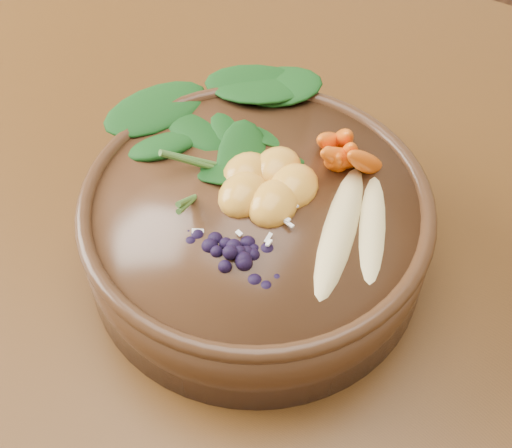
% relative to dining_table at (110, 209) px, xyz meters
% --- Properties ---
extents(ground, '(4.00, 4.00, 0.00)m').
position_rel_dining_table_xyz_m(ground, '(0.00, 0.00, -0.66)').
color(ground, '#381E0F').
rests_on(ground, ground).
extents(dining_table, '(1.60, 0.90, 0.75)m').
position_rel_dining_table_xyz_m(dining_table, '(0.00, 0.00, 0.00)').
color(dining_table, '#331C0C').
rests_on(dining_table, ground).
extents(stoneware_bowl, '(0.32, 0.32, 0.08)m').
position_rel_dining_table_xyz_m(stoneware_bowl, '(0.21, -0.04, 0.13)').
color(stoneware_bowl, '#442814').
rests_on(stoneware_bowl, dining_table).
extents(kale_heap, '(0.21, 0.19, 0.04)m').
position_rel_dining_table_xyz_m(kale_heap, '(0.16, 0.01, 0.19)').
color(kale_heap, '#10440F').
rests_on(kale_heap, stoneware_bowl).
extents(carrot_cluster, '(0.07, 0.07, 0.08)m').
position_rel_dining_table_xyz_m(carrot_cluster, '(0.25, 0.04, 0.21)').
color(carrot_cluster, orange).
rests_on(carrot_cluster, stoneware_bowl).
extents(banana_halves, '(0.09, 0.16, 0.03)m').
position_rel_dining_table_xyz_m(banana_halves, '(0.29, -0.03, 0.18)').
color(banana_halves, '#E0CC84').
rests_on(banana_halves, stoneware_bowl).
extents(mandarin_cluster, '(0.09, 0.10, 0.03)m').
position_rel_dining_table_xyz_m(mandarin_cluster, '(0.21, -0.02, 0.19)').
color(mandarin_cluster, gold).
rests_on(mandarin_cluster, stoneware_bowl).
extents(blueberry_pile, '(0.14, 0.11, 0.04)m').
position_rel_dining_table_xyz_m(blueberry_pile, '(0.22, -0.10, 0.19)').
color(blueberry_pile, black).
rests_on(blueberry_pile, stoneware_bowl).
extents(coconut_flakes, '(0.10, 0.08, 0.01)m').
position_rel_dining_table_xyz_m(coconut_flakes, '(0.21, -0.06, 0.17)').
color(coconut_flakes, white).
rests_on(coconut_flakes, stoneware_bowl).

